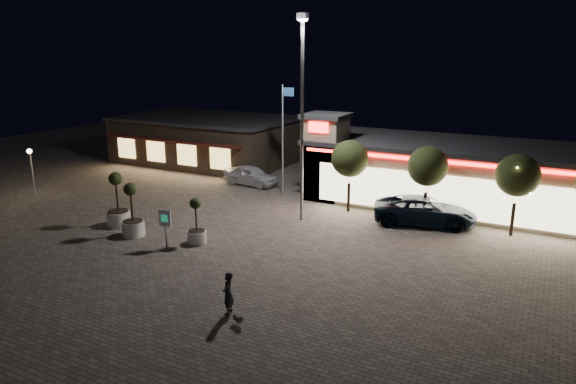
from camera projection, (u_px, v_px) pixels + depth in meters
The scene contains 17 objects.
ground at pixel (198, 257), 26.47m from camera, with size 90.00×90.00×0.00m, color #74675E.
retail_building at pixel (450, 173), 35.15m from camera, with size 20.40×8.40×6.10m.
restaurant_building at pixel (207, 139), 49.23m from camera, with size 16.40×11.00×4.30m.
floodlight_pole at pixel (302, 108), 30.56m from camera, with size 0.60×0.40×12.38m.
flagpole at pixel (284, 130), 37.18m from camera, with size 0.95×0.10×8.00m.
lamp_post_west at pixel (31, 163), 37.30m from camera, with size 0.36×0.36×3.48m.
string_tree_a at pixel (350, 159), 33.14m from camera, with size 2.42×2.42×4.79m.
string_tree_b at pixel (428, 167), 30.90m from camera, with size 2.42×2.42×4.79m.
string_tree_c at pixel (518, 175), 28.66m from camera, with size 2.42×2.42×4.79m.
pickup_truck at pixel (425, 211), 31.39m from camera, with size 2.82×6.12×1.70m, color black.
white_sedan at pixel (251, 175), 40.65m from camera, with size 1.85×4.59×1.56m, color silver.
pedestrian at pixel (228, 293), 20.57m from camera, with size 0.64×0.42×1.77m, color black.
dog at pixel (239, 318), 19.81m from camera, with size 0.55×0.35×0.30m.
planter_left at pixel (118, 209), 30.99m from camera, with size 1.37×1.37×3.36m.
planter_mid at pixel (133, 219), 29.34m from camera, with size 1.28×1.28×3.14m.
planter_right at pixel (197, 229), 28.22m from camera, with size 1.06×1.06×2.60m.
valet_sign at pixel (165, 221), 27.37m from camera, with size 0.70×0.18×2.13m.
Camera 1 is at (15.55, -19.67, 10.24)m, focal length 32.00 mm.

